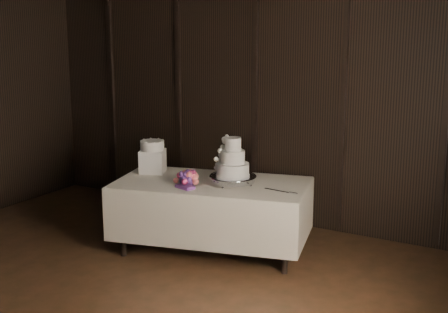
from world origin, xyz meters
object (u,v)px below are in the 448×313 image
Objects in this scene: display_table at (212,214)px; bouquet at (187,179)px; wedding_cake at (230,161)px; box_pedestal at (153,161)px; small_cake at (152,145)px; cake_stand at (233,180)px.

bouquet reaches higher than display_table.
display_table is 5.49× the size of wedding_cake.
bouquet is (-0.36, -0.24, -0.18)m from wedding_cake.
box_pedestal is 0.99× the size of small_cake.
bouquet is 0.68m from box_pedestal.
wedding_cake is 0.98× the size of bouquet.
box_pedestal is at bearing 162.84° from display_table.
cake_stand is (0.23, 0.03, 0.39)m from display_table.
display_table is 8.41× the size of box_pedestal.
display_table is at bearing 54.62° from bouquet.
display_table is 5.40× the size of bouquet.
small_cake is at bearing 179.03° from wedding_cake.
box_pedestal is at bearing 179.94° from cake_stand.
bouquet is at bearing -22.08° from small_cake.
wedding_cake is 0.99m from box_pedestal.
display_table is 0.49m from bouquet.
cake_stand is at bearing -0.06° from small_cake.
small_cake is at bearing 157.92° from bouquet.
display_table is at bearing -171.51° from cake_stand.
box_pedestal is at bearing 0.00° from small_cake.
wedding_cake reaches higher than display_table.
bouquet is at bearing -146.64° from wedding_cake.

